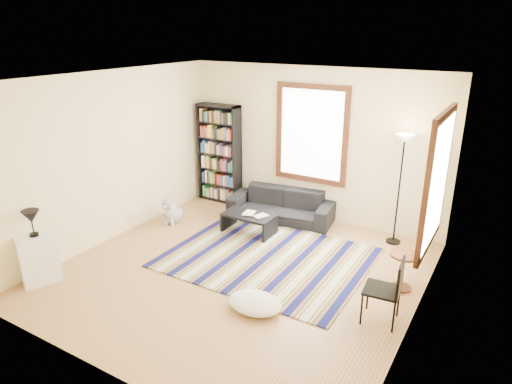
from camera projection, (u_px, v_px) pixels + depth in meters
The scene contains 21 objects.
floor at pixel (239, 274), 6.82m from camera, with size 5.00×5.00×0.10m, color tan.
ceiling at pixel (236, 75), 5.83m from camera, with size 5.00×5.00×0.10m, color white.
wall_back at pixel (313, 144), 8.39m from camera, with size 5.00×0.10×2.80m, color beige.
wall_front at pixel (90, 257), 4.27m from camera, with size 5.00×0.10×2.80m, color beige.
wall_left at pixel (108, 157), 7.55m from camera, with size 0.10×5.00×2.80m, color beige.
wall_right at pixel (429, 220), 5.10m from camera, with size 0.10×5.00×2.80m, color beige.
window_back at pixel (311, 134), 8.26m from camera, with size 1.20×0.06×1.60m, color white.
window_right at pixel (437, 182), 5.72m from camera, with size 0.06×1.20×1.60m, color white.
rug at pixel (267, 257), 7.19m from camera, with size 3.04×2.43×0.02m, color #0D1145.
sofa at pixel (281, 205), 8.55m from camera, with size 0.76×1.95×0.57m, color black.
bookshelf at pixel (219, 154), 9.27m from camera, with size 0.90×0.30×2.00m, color black.
coffee_table at pixel (249, 224), 8.00m from camera, with size 0.90×0.50×0.36m, color black.
book_a at pixel (244, 212), 7.98m from camera, with size 0.25×0.19×0.02m, color beige.
book_b at pixel (258, 214), 7.91m from camera, with size 0.18×0.24×0.02m, color beige.
floor_cushion at pixel (255, 303), 5.86m from camera, with size 0.73×0.55×0.18m, color beige.
floor_lamp at pixel (399, 190), 7.40m from camera, with size 0.30×0.30×1.86m, color black, non-canonical shape.
side_table at pixel (403, 271), 6.26m from camera, with size 0.40×0.40×0.54m, color #472811.
folding_chair at pixel (382, 290), 5.52m from camera, with size 0.42×0.40×0.86m, color black.
white_cabinet at pixel (38, 258), 6.45m from camera, with size 0.38×0.50×0.70m, color white.
table_lamp at pixel (32, 223), 6.26m from camera, with size 0.24×0.24×0.38m, color black, non-canonical shape.
dog at pixel (173, 209), 8.41m from camera, with size 0.37×0.52×0.52m, color #B2B2B2, non-canonical shape.
Camera 1 is at (3.28, -5.02, 3.43)m, focal length 32.00 mm.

